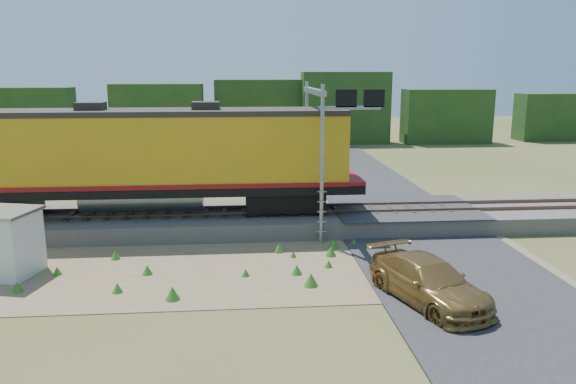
{
  "coord_description": "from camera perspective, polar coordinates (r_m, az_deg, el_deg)",
  "views": [
    {
      "loc": [
        -1.03,
        -20.26,
        7.47
      ],
      "look_at": [
        0.98,
        3.0,
        2.4
      ],
      "focal_mm": 35.0,
      "sensor_mm": 36.0,
      "label": 1
    }
  ],
  "objects": [
    {
      "name": "dirt_shoulder",
      "position": [
        22.08,
        -7.22,
        -7.58
      ],
      "size": [
        26.0,
        8.0,
        0.03
      ],
      "primitive_type": "cube",
      "color": "#8C7754",
      "rests_on": "ground"
    },
    {
      "name": "tree_line_north",
      "position": [
        58.43,
        -3.94,
        7.91
      ],
      "size": [
        130.0,
        3.0,
        6.5
      ],
      "color": "#1B3C15",
      "rests_on": "ground"
    },
    {
      "name": "road",
      "position": [
        23.67,
        15.28,
        -6.37
      ],
      "size": [
        7.0,
        66.0,
        0.86
      ],
      "color": "#38383A",
      "rests_on": "ground"
    },
    {
      "name": "car",
      "position": [
        19.11,
        14.1,
        -8.81
      ],
      "size": [
        3.53,
        5.38,
        1.45
      ],
      "primitive_type": "imported",
      "rotation": [
        0.0,
        0.0,
        0.33
      ],
      "color": "olive",
      "rests_on": "ground"
    },
    {
      "name": "weed_clumps",
      "position": [
        21.83,
        -11.23,
        -8.01
      ],
      "size": [
        15.0,
        6.2,
        0.56
      ],
      "primitive_type": null,
      "color": "#347320",
      "rests_on": "ground"
    },
    {
      "name": "rails",
      "position": [
        27.09,
        -2.6,
        -1.84
      ],
      "size": [
        70.0,
        1.54,
        0.16
      ],
      "color": "brown",
      "rests_on": "ballast"
    },
    {
      "name": "signal_gantry",
      "position": [
        25.98,
        3.59,
        7.22
      ],
      "size": [
        2.74,
        6.2,
        6.92
      ],
      "color": "gray",
      "rests_on": "ground"
    },
    {
      "name": "ground",
      "position": [
        21.62,
        -1.91,
        -7.97
      ],
      "size": [
        140.0,
        140.0,
        0.0
      ],
      "primitive_type": "plane",
      "color": "#475123",
      "rests_on": "ground"
    },
    {
      "name": "ballast",
      "position": [
        27.21,
        -2.59,
        -2.82
      ],
      "size": [
        70.0,
        5.0,
        0.8
      ],
      "primitive_type": "cube",
      "color": "slate",
      "rests_on": "ground"
    },
    {
      "name": "locomotive",
      "position": [
        27.0,
        -15.44,
        3.56
      ],
      "size": [
        20.69,
        3.16,
        5.34
      ],
      "color": "black",
      "rests_on": "rails"
    },
    {
      "name": "shed",
      "position": [
        23.19,
        -26.7,
        -4.63
      ],
      "size": [
        2.55,
        2.55,
        2.49
      ],
      "rotation": [
        0.0,
        0.0,
        -0.25
      ],
      "color": "silver",
      "rests_on": "ground"
    }
  ]
}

